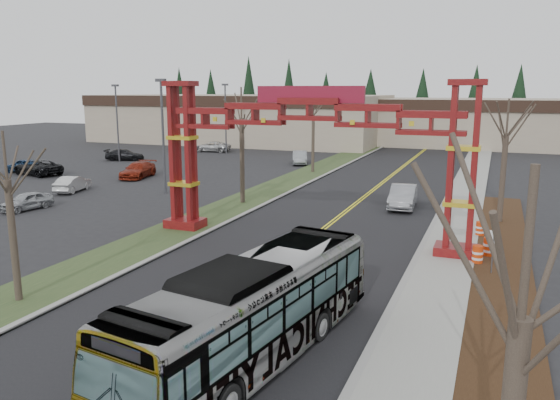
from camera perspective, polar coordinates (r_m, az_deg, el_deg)
The scene contains 34 objects.
road at distance 37.38m, azimuth 6.43°, elevation -1.58°, with size 12.00×110.00×0.02m, color black.
lane_line_left at distance 37.41m, azimuth 6.25°, elevation -1.54°, with size 0.12×100.00×0.01m, color yellow.
lane_line_right at distance 37.35m, azimuth 6.60°, elevation -1.57°, with size 0.12×100.00×0.01m, color yellow.
curb_right at distance 36.29m, azimuth 15.83°, elevation -2.24°, with size 0.30×110.00×0.15m, color gray.
sidewalk_right at distance 36.19m, azimuth 18.12°, elevation -2.42°, with size 2.60×110.00×0.14m, color gray.
landscape_strip at distance 21.83m, azimuth 22.28°, elevation -11.91°, with size 2.60×50.00×0.12m, color black.
grass_median at distance 40.17m, azimuth -4.64°, elevation -0.59°, with size 4.00×110.00×0.08m, color #2C4120.
curb_left at distance 39.39m, azimuth -2.23°, elevation -0.75°, with size 0.30×110.00×0.15m, color gray.
gateway_arch at distance 29.83m, azimuth 3.07°, elevation 6.79°, with size 18.20×1.60×8.90m.
retail_building_west at distance 91.25m, azimuth -3.99°, elevation 8.53°, with size 46.00×22.30×7.50m.
retail_building_east at distance 90.25m, azimuth 22.22°, elevation 7.53°, with size 38.00×20.30×7.00m.
conifer_treeline at distance 102.60m, azimuth 16.82°, elevation 9.93°, with size 116.10×5.60×13.00m.
transit_bus at distance 17.40m, azimuth -2.83°, elevation -11.50°, with size 2.72×11.64×3.24m, color #989A9F.
silver_sedan at distance 40.35m, azimuth 12.73°, elevation 0.36°, with size 1.74×5.00×1.65m, color #A5A8AD.
parked_car_near_a at distance 42.70m, azimuth -24.96°, elevation -0.10°, with size 1.50×3.73×1.27m, color #9EA1A5.
parked_car_near_b at distance 48.79m, azimuth -20.87°, elevation 1.59°, with size 1.41×4.03×1.33m, color silver.
parked_car_near_c at distance 59.77m, azimuth -23.99°, elevation 3.14°, with size 2.55×5.53×1.54m, color black.
parked_car_mid_a at distance 54.66m, azimuth -14.62°, elevation 3.05°, with size 2.08×5.13×1.49m, color maroon.
parked_car_mid_b at distance 61.70m, azimuth -25.09°, elevation 3.26°, with size 1.77×4.41×1.50m, color navy.
parked_car_far_a at distance 62.72m, azimuth 2.07°, elevation 4.46°, with size 1.60×4.58×1.51m, color #979C9E.
parked_car_far_b at distance 75.84m, azimuth -7.13°, elevation 5.56°, with size 2.33×5.06×1.41m, color silver.
parked_car_far_c at distance 68.63m, azimuth -15.92°, elevation 4.56°, with size 1.86×4.59×1.33m, color black.
bare_tree_median_near at distance 23.59m, azimuth -26.61°, elevation 1.80°, with size 2.88×2.88×6.87m.
bare_tree_median_mid at distance 40.39m, azimuth -4.04°, elevation 8.43°, with size 3.43×3.43×8.59m.
bare_tree_median_far at distance 55.92m, azimuth 3.51°, elevation 8.90°, with size 3.18×3.18×8.05m.
bare_tree_right_near at distance 8.30m, azimuth 23.86°, elevation -11.51°, with size 3.23×3.23×7.47m.
bare_tree_right_far at distance 36.93m, azimuth 22.56°, elevation 6.18°, with size 3.46×3.46×7.87m.
light_pole_near at distance 45.39m, azimuth -12.15°, elevation 7.36°, with size 0.80×0.40×9.25m.
light_pole_mid at distance 67.50m, azimuth -16.67°, elevation 8.28°, with size 0.78×0.39×8.98m.
light_pole_far at distance 73.25m, azimuth -5.71°, elevation 8.99°, with size 0.79×0.40×9.15m.
street_sign at distance 26.76m, azimuth 21.40°, elevation -4.27°, with size 0.45×0.23×2.11m.
barrel_south at distance 28.38m, azimuth 19.94°, elevation -5.45°, with size 0.52×0.52×0.96m.
barrel_mid at distance 29.78m, azimuth 20.98°, elevation -4.66°, with size 0.56×0.56×1.04m.
barrel_north at distance 33.67m, azimuth 20.17°, elevation -2.90°, with size 0.50×0.50×0.92m.
Camera 1 is at (9.52, -10.16, 8.41)m, focal length 35.00 mm.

